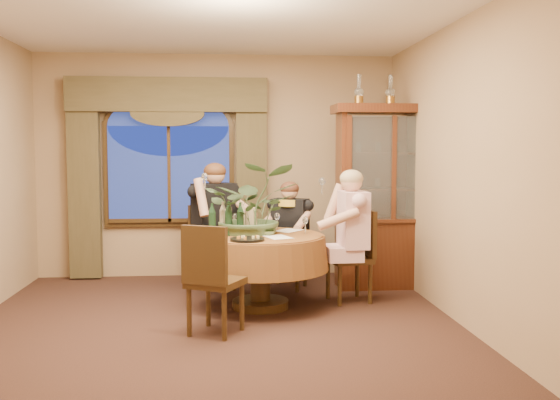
{
  "coord_description": "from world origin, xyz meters",
  "views": [
    {
      "loc": [
        0.1,
        -5.47,
        1.6
      ],
      "look_at": [
        0.65,
        0.77,
        1.1
      ],
      "focal_mm": 40.0,
      "sensor_mm": 36.0,
      "label": 1
    }
  ],
  "objects": [
    {
      "name": "wine_bottle_1",
      "position": [
        -0.03,
        0.67,
        0.92
      ],
      "size": [
        0.07,
        0.07,
        0.33
      ],
      "primitive_type": "cylinder",
      "color": "black",
      "rests_on": "dining_table"
    },
    {
      "name": "window",
      "position": [
        -0.6,
        2.43,
        1.3
      ],
      "size": [
        1.62,
        0.1,
        1.32
      ],
      "primitive_type": null,
      "color": "navy",
      "rests_on": "wall_back"
    },
    {
      "name": "arched_transom",
      "position": [
        -0.6,
        2.43,
        2.08
      ],
      "size": [
        1.6,
        0.06,
        0.44
      ],
      "primitive_type": null,
      "color": "navy",
      "rests_on": "wall_back"
    },
    {
      "name": "tasting_paper_1",
      "position": [
        0.76,
        1.03,
        0.75
      ],
      "size": [
        0.35,
        0.37,
        0.0
      ],
      "primitive_type": "cube",
      "rotation": [
        0.0,
        0.0,
        -0.68
      ],
      "color": "white",
      "rests_on": "dining_table"
    },
    {
      "name": "wine_bottle_0",
      "position": [
        0.13,
        0.73,
        0.92
      ],
      "size": [
        0.07,
        0.07,
        0.33
      ],
      "primitive_type": "cylinder",
      "color": "black",
      "rests_on": "dining_table"
    },
    {
      "name": "person_pink",
      "position": [
        1.41,
        0.81,
        0.7
      ],
      "size": [
        0.48,
        0.52,
        1.41
      ],
      "primitive_type": null,
      "rotation": [
        0.0,
        0.0,
        -4.67
      ],
      "color": "beige",
      "rests_on": "floor"
    },
    {
      "name": "wine_glass_person_back",
      "position": [
        0.21,
        1.16,
        0.84
      ],
      "size": [
        0.07,
        0.07,
        0.18
      ],
      "primitive_type": null,
      "color": "silver",
      "rests_on": "dining_table"
    },
    {
      "name": "chair_back_right",
      "position": [
        0.81,
        1.64,
        0.48
      ],
      "size": [
        0.55,
        0.55,
        0.96
      ],
      "primitive_type": "cube",
      "rotation": [
        0.0,
        0.0,
        -3.53
      ],
      "color": "black",
      "rests_on": "floor"
    },
    {
      "name": "swag_valance",
      "position": [
        -0.6,
        2.35,
        2.28
      ],
      "size": [
        2.45,
        0.16,
        0.42
      ],
      "primitive_type": null,
      "color": "#403820",
      "rests_on": "wall_back"
    },
    {
      "name": "wine_glass_person_pink",
      "position": [
        0.91,
        0.79,
        0.84
      ],
      "size": [
        0.07,
        0.07,
        0.18
      ],
      "primitive_type": null,
      "color": "silver",
      "rests_on": "dining_table"
    },
    {
      "name": "stoneware_vase",
      "position": [
        0.36,
        0.89,
        0.88
      ],
      "size": [
        0.14,
        0.14,
        0.27
      ],
      "primitive_type": null,
      "color": "gray",
      "rests_on": "dining_table"
    },
    {
      "name": "ceiling",
      "position": [
        0.0,
        0.0,
        2.8
      ],
      "size": [
        5.0,
        5.0,
        0.0
      ],
      "primitive_type": "plane",
      "rotation": [
        3.14,
        0.0,
        0.0
      ],
      "color": "white",
      "rests_on": "wall_back"
    },
    {
      "name": "wine_bottle_2",
      "position": [
        0.26,
        0.82,
        0.92
      ],
      "size": [
        0.07,
        0.07,
        0.33
      ],
      "primitive_type": "cylinder",
      "color": "tan",
      "rests_on": "dining_table"
    },
    {
      "name": "wall_back",
      "position": [
        0.0,
        2.5,
        1.4
      ],
      "size": [
        4.5,
        0.0,
        4.5
      ],
      "primitive_type": "plane",
      "rotation": [
        1.57,
        0.0,
        0.0
      ],
      "color": "#977856",
      "rests_on": "ground"
    },
    {
      "name": "cheese_platter",
      "position": [
        0.3,
        0.36,
        0.76
      ],
      "size": [
        0.33,
        0.33,
        0.02
      ],
      "primitive_type": "cylinder",
      "color": "black",
      "rests_on": "dining_table"
    },
    {
      "name": "olive_bowl",
      "position": [
        0.52,
        0.71,
        0.77
      ],
      "size": [
        0.14,
        0.14,
        0.05
      ],
      "primitive_type": "imported",
      "color": "#4D5E34",
      "rests_on": "dining_table"
    },
    {
      "name": "person_scarf",
      "position": [
        0.83,
        1.54,
        0.63
      ],
      "size": [
        0.59,
        0.57,
        1.25
      ],
      "primitive_type": null,
      "rotation": [
        0.0,
        0.0,
        -3.6
      ],
      "color": "black",
      "rests_on": "floor"
    },
    {
      "name": "tasting_paper_0",
      "position": [
        0.61,
        0.55,
        0.75
      ],
      "size": [
        0.3,
        0.35,
        0.0
      ],
      "primitive_type": "cube",
      "rotation": [
        0.0,
        0.0,
        0.33
      ],
      "color": "white",
      "rests_on": "dining_table"
    },
    {
      "name": "chair_front_left",
      "position": [
        0.01,
        -0.08,
        0.48
      ],
      "size": [
        0.57,
        0.57,
        0.96
      ],
      "primitive_type": "cube",
      "rotation": [
        0.0,
        0.0,
        -0.47
      ],
      "color": "black",
      "rests_on": "floor"
    },
    {
      "name": "centerpiece_plant",
      "position": [
        0.38,
        0.92,
        1.36
      ],
      "size": [
        0.95,
        1.05,
        0.82
      ],
      "primitive_type": "imported",
      "color": "#3C5433",
      "rests_on": "dining_table"
    },
    {
      "name": "chair_right",
      "position": [
        1.4,
        0.96,
        0.48
      ],
      "size": [
        0.49,
        0.49,
        0.96
      ],
      "primitive_type": "cube",
      "rotation": [
        0.0,
        0.0,
        -4.52
      ],
      "color": "black",
      "rests_on": "floor"
    },
    {
      "name": "chair_back",
      "position": [
        -0.04,
        1.64,
        0.48
      ],
      "size": [
        0.57,
        0.57,
        0.96
      ],
      "primitive_type": "cube",
      "rotation": [
        0.0,
        0.0,
        -2.63
      ],
      "color": "black",
      "rests_on": "floor"
    },
    {
      "name": "china_cabinet",
      "position": [
        2.0,
        1.63,
        1.06
      ],
      "size": [
        1.31,
        0.52,
        2.12
      ],
      "primitive_type": "cube",
      "color": "#3D1A0D",
      "rests_on": "floor"
    },
    {
      "name": "drapery_right",
      "position": [
        0.43,
        2.38,
        1.18
      ],
      "size": [
        0.38,
        0.14,
        2.32
      ],
      "primitive_type": "cube",
      "color": "#403820",
      "rests_on": "floor"
    },
    {
      "name": "person_back",
      "position": [
        -0.03,
        1.53,
        0.73
      ],
      "size": [
        0.7,
        0.69,
        1.47
      ],
      "primitive_type": null,
      "rotation": [
        0.0,
        0.0,
        -2.58
      ],
      "color": "black",
      "rests_on": "floor"
    },
    {
      "name": "wine_bottle_5",
      "position": [
        0.08,
        0.86,
        0.92
      ],
      "size": [
        0.07,
        0.07,
        0.33
      ],
      "primitive_type": "cylinder",
      "color": "tan",
      "rests_on": "dining_table"
    },
    {
      "name": "drapery_left",
      "position": [
        -1.63,
        2.38,
        1.18
      ],
      "size": [
        0.38,
        0.14,
        2.32
      ],
      "primitive_type": "cube",
      "color": "#403820",
      "rests_on": "floor"
    },
    {
      "name": "wine_bottle_4",
      "position": [
        0.25,
        0.72,
        0.92
      ],
      "size": [
        0.07,
        0.07,
        0.33
      ],
      "primitive_type": "cylinder",
      "color": "black",
      "rests_on": "dining_table"
    },
    {
      "name": "oil_lamp_left",
      "position": [
        1.63,
        1.63,
        2.29
      ],
      "size": [
        0.11,
        0.11,
        0.34
      ],
      "primitive_type": null,
      "color": "#A5722D",
      "rests_on": "china_cabinet"
    },
    {
      "name": "wall_right",
      "position": [
        2.25,
        0.0,
        1.4
      ],
      "size": [
        0.0,
        5.0,
        5.0
      ],
      "primitive_type": "plane",
      "rotation": [
        1.57,
        0.0,
        -1.57
      ],
      "color": "#977856",
      "rests_on": "ground"
    },
    {
      "name": "wine_bottle_3",
      "position": [
        0.13,
        0.92,
        0.92
      ],
      "size": [
        0.07,
        0.07,
        0.33
      ],
      "primitive_type": "cylinder",
      "color": "black",
      "rests_on": "dining_table"
    },
    {
      "name": "dining_table",
      "position": [
        0.45,
        0.77,
        0.38
      ],
      "size": [
        1.46,
        1.46,
        0.75
      ],
      "primitive_type": "cylinder",
      "rotation": [
        0.0,
        0.0,
        0.05
      ],
      "color": "maroon",
      "rests_on": "floor"
    },
    {
      "name": "wine_glass_person_scarf",
      "position": [
        0.66,
        1.18,
        0.84
      ],
      "size": [
        0.07,
        0.07,
        0.18
      ],
      "primitive_type": null,
      "color": "silver",
      "rests_on": "dining_table"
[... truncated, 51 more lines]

